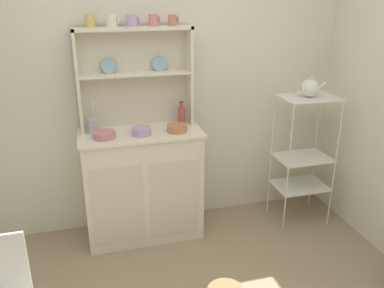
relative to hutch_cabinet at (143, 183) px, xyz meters
The scene contains 15 objects.
wall_back 0.84m from the hutch_cabinet, 56.82° to the left, with size 3.84×0.05×2.50m, color silver.
hutch_cabinet is the anchor object (origin of this frame).
hutch_shelf_unit 0.91m from the hutch_cabinet, 90.00° to the left, with size 0.89×0.18×0.78m.
bakers_rack 1.40m from the hutch_cabinet, ahead, with size 0.46×0.34×1.13m.
cup_gold_0 1.31m from the hutch_cabinet, 157.99° to the left, with size 0.08×0.07×0.09m.
cup_cream_1 1.29m from the hutch_cabinet, 141.22° to the left, with size 0.10×0.08×0.09m.
cup_lilac_2 1.27m from the hutch_cabinet, 92.17° to the left, with size 0.10×0.08×0.09m.
cup_rose_3 1.28m from the hutch_cabinet, 38.27° to the left, with size 0.08×0.07×0.09m.
cup_terracotta_4 1.31m from the hutch_cabinet, 22.21° to the left, with size 0.08×0.06×0.08m.
bowl_mixing_large 0.55m from the hutch_cabinet, 165.17° to the right, with size 0.17×0.17×0.05m, color #D17A84.
bowl_floral_medium 0.48m from the hutch_cabinet, 90.00° to the right, with size 0.15×0.15×0.06m, color #B79ECC.
bowl_cream_small 0.56m from the hutch_cabinet, 14.83° to the right, with size 0.16×0.16×0.06m, color #C67556.
jam_bottle 0.64m from the hutch_cabinet, 13.82° to the left, with size 0.06×0.06×0.20m.
utensil_jar 0.62m from the hutch_cabinet, 167.46° to the left, with size 0.08×0.08×0.24m.
porcelain_teapot 1.56m from the hutch_cabinet, ahead, with size 0.24×0.15×0.17m.
Camera 1 is at (-0.55, -1.60, 1.95)m, focal length 37.77 mm.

